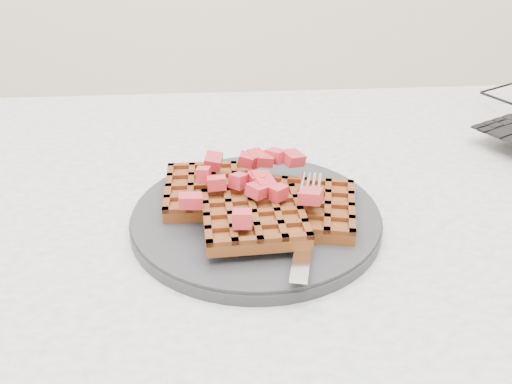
% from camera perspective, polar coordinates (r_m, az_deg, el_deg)
% --- Properties ---
extents(table, '(1.20, 0.80, 0.75)m').
position_cam_1_polar(table, '(0.71, 7.11, -10.05)').
color(table, silver).
rests_on(table, ground).
extents(plate, '(0.27, 0.27, 0.02)m').
position_cam_1_polar(plate, '(0.61, -0.00, -2.59)').
color(plate, '#262629').
rests_on(plate, table).
extents(waffles, '(0.21, 0.18, 0.03)m').
position_cam_1_polar(waffles, '(0.60, 0.04, -1.23)').
color(waffles, brown).
rests_on(waffles, plate).
extents(strawberry_pile, '(0.15, 0.15, 0.02)m').
position_cam_1_polar(strawberry_pile, '(0.59, -0.00, 1.18)').
color(strawberry_pile, maroon).
rests_on(strawberry_pile, waffles).
extents(fork, '(0.06, 0.18, 0.02)m').
position_cam_1_polar(fork, '(0.58, 5.06, -3.28)').
color(fork, silver).
rests_on(fork, plate).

